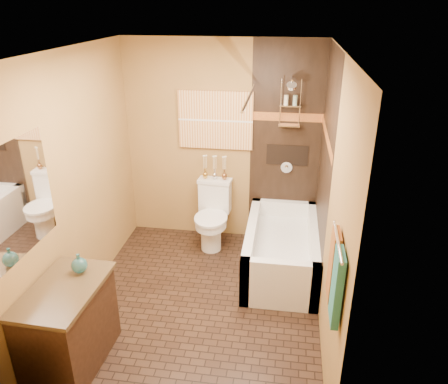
% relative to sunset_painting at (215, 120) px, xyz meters
% --- Properties ---
extents(floor, '(3.00, 3.00, 0.00)m').
position_rel_sunset_painting_xyz_m(floor, '(0.08, -1.48, -1.55)').
color(floor, black).
rests_on(floor, ground).
extents(wall_left, '(0.02, 3.00, 2.50)m').
position_rel_sunset_painting_xyz_m(wall_left, '(-1.12, -1.48, -0.30)').
color(wall_left, '#A4753F').
rests_on(wall_left, floor).
extents(wall_right, '(0.02, 3.00, 2.50)m').
position_rel_sunset_painting_xyz_m(wall_right, '(1.28, -1.48, -0.30)').
color(wall_right, '#A4753F').
rests_on(wall_right, floor).
extents(wall_back, '(2.40, 0.02, 2.50)m').
position_rel_sunset_painting_xyz_m(wall_back, '(0.08, 0.02, -0.30)').
color(wall_back, '#A4753F').
rests_on(wall_back, floor).
extents(wall_front, '(2.40, 0.02, 2.50)m').
position_rel_sunset_painting_xyz_m(wall_front, '(0.08, -2.98, -0.30)').
color(wall_front, '#A4753F').
rests_on(wall_front, floor).
extents(ceiling, '(3.00, 3.00, 0.00)m').
position_rel_sunset_painting_xyz_m(ceiling, '(0.08, -1.48, 0.95)').
color(ceiling, silver).
rests_on(ceiling, wall_back).
extents(alcove_tile_back, '(0.85, 0.01, 2.50)m').
position_rel_sunset_painting_xyz_m(alcove_tile_back, '(0.85, 0.01, -0.30)').
color(alcove_tile_back, black).
rests_on(alcove_tile_back, wall_back).
extents(alcove_tile_right, '(0.01, 1.50, 2.50)m').
position_rel_sunset_painting_xyz_m(alcove_tile_right, '(1.26, -0.73, -0.30)').
color(alcove_tile_right, black).
rests_on(alcove_tile_right, wall_right).
extents(mosaic_band_back, '(0.85, 0.01, 0.10)m').
position_rel_sunset_painting_xyz_m(mosaic_band_back, '(0.85, 0.00, 0.07)').
color(mosaic_band_back, '#903E1A').
rests_on(mosaic_band_back, alcove_tile_back).
extents(mosaic_band_right, '(0.01, 1.50, 0.10)m').
position_rel_sunset_painting_xyz_m(mosaic_band_right, '(1.25, -0.73, 0.07)').
color(mosaic_band_right, '#903E1A').
rests_on(mosaic_band_right, alcove_tile_right).
extents(alcove_niche, '(0.50, 0.01, 0.25)m').
position_rel_sunset_painting_xyz_m(alcove_niche, '(0.88, 0.01, -0.40)').
color(alcove_niche, black).
rests_on(alcove_niche, alcove_tile_back).
extents(shower_fixtures, '(0.24, 0.33, 1.16)m').
position_rel_sunset_painting_xyz_m(shower_fixtures, '(0.88, -0.10, 0.12)').
color(shower_fixtures, silver).
rests_on(shower_fixtures, floor).
extents(curtain_rod, '(0.03, 1.55, 0.03)m').
position_rel_sunset_painting_xyz_m(curtain_rod, '(0.48, -0.73, 0.47)').
color(curtain_rod, silver).
rests_on(curtain_rod, wall_back).
extents(towel_bar, '(0.02, 0.55, 0.02)m').
position_rel_sunset_painting_xyz_m(towel_bar, '(1.23, -2.53, -0.10)').
color(towel_bar, silver).
rests_on(towel_bar, wall_right).
extents(towel_teal, '(0.05, 0.22, 0.52)m').
position_rel_sunset_painting_xyz_m(towel_teal, '(1.24, -2.66, -0.37)').
color(towel_teal, '#22726B').
rests_on(towel_teal, towel_bar).
extents(towel_rust, '(0.05, 0.22, 0.52)m').
position_rel_sunset_painting_xyz_m(towel_rust, '(1.24, -2.40, -0.37)').
color(towel_rust, brown).
rests_on(towel_rust, towel_bar).
extents(sunset_painting, '(0.90, 0.04, 0.70)m').
position_rel_sunset_painting_xyz_m(sunset_painting, '(0.00, 0.00, 0.00)').
color(sunset_painting, '#C46D2E').
rests_on(sunset_painting, wall_back).
extents(vanity_mirror, '(0.01, 1.00, 0.90)m').
position_rel_sunset_painting_xyz_m(vanity_mirror, '(-1.11, -2.41, -0.05)').
color(vanity_mirror, white).
rests_on(vanity_mirror, wall_left).
extents(bathtub, '(0.80, 1.50, 0.55)m').
position_rel_sunset_painting_xyz_m(bathtub, '(0.88, -0.73, -1.33)').
color(bathtub, white).
rests_on(bathtub, floor).
extents(toilet, '(0.43, 0.63, 0.82)m').
position_rel_sunset_painting_xyz_m(toilet, '(-0.00, -0.27, -1.14)').
color(toilet, white).
rests_on(toilet, floor).
extents(vanity, '(0.56, 0.89, 0.77)m').
position_rel_sunset_painting_xyz_m(vanity, '(-0.85, -2.41, -1.16)').
color(vanity, black).
rests_on(vanity, floor).
extents(teal_bottle, '(0.17, 0.17, 0.21)m').
position_rel_sunset_painting_xyz_m(teal_bottle, '(-0.80, -2.18, -0.69)').
color(teal_bottle, '#236269').
rests_on(teal_bottle, vanity).
extents(bud_vases, '(0.31, 0.06, 0.30)m').
position_rel_sunset_painting_xyz_m(bud_vases, '(-0.00, -0.09, -0.57)').
color(bud_vases, gold).
rests_on(bud_vases, toilet).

